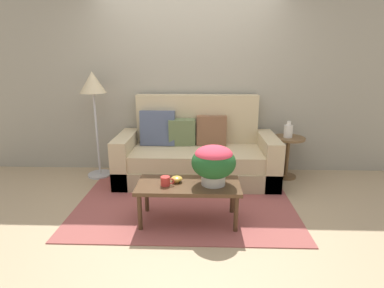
% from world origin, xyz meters
% --- Properties ---
extents(ground_plane, '(14.00, 14.00, 0.00)m').
position_xyz_m(ground_plane, '(0.00, 0.00, 0.00)').
color(ground_plane, tan).
extents(wall_back, '(6.40, 0.12, 2.74)m').
position_xyz_m(wall_back, '(0.00, 1.36, 1.37)').
color(wall_back, gray).
rests_on(wall_back, ground).
extents(area_rug, '(2.47, 1.68, 0.01)m').
position_xyz_m(area_rug, '(0.00, 0.12, 0.01)').
color(area_rug, '#994C47').
rests_on(area_rug, ground).
extents(couch, '(2.13, 0.88, 1.14)m').
position_xyz_m(couch, '(0.10, 0.89, 0.35)').
color(couch, tan).
rests_on(couch, ground).
extents(coffee_table, '(1.04, 0.49, 0.42)m').
position_xyz_m(coffee_table, '(0.06, -0.27, 0.37)').
color(coffee_table, '#442D1B').
rests_on(coffee_table, ground).
extents(side_table, '(0.44, 0.44, 0.59)m').
position_xyz_m(side_table, '(1.39, 1.00, 0.40)').
color(side_table, brown).
rests_on(side_table, ground).
extents(floor_lamp, '(0.35, 0.35, 1.47)m').
position_xyz_m(floor_lamp, '(-1.28, 0.98, 1.19)').
color(floor_lamp, '#B2B2B7').
rests_on(floor_lamp, ground).
extents(potted_plant, '(0.44, 0.44, 0.40)m').
position_xyz_m(potted_plant, '(0.30, -0.27, 0.66)').
color(potted_plant, '#B7B2A8').
rests_on(potted_plant, coffee_table).
extents(coffee_mug, '(0.14, 0.09, 0.09)m').
position_xyz_m(coffee_mug, '(-0.17, -0.32, 0.47)').
color(coffee_mug, red).
rests_on(coffee_mug, coffee_table).
extents(snack_bowl, '(0.12, 0.12, 0.06)m').
position_xyz_m(snack_bowl, '(-0.07, -0.23, 0.45)').
color(snack_bowl, gold).
rests_on(snack_bowl, coffee_table).
extents(table_vase, '(0.12, 0.12, 0.23)m').
position_xyz_m(table_vase, '(1.37, 0.99, 0.68)').
color(table_vase, silver).
rests_on(table_vase, side_table).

